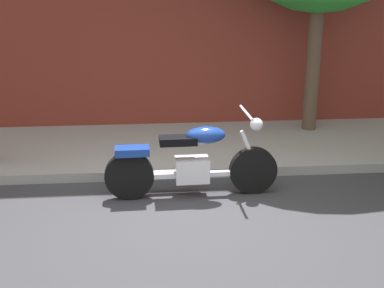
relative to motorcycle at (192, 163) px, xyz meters
The scene contains 3 objects.
ground_plane 0.81m from the motorcycle, 107.20° to the right, with size 60.00×60.00×0.00m, color #38383D.
sidewalk 1.85m from the motorcycle, 96.17° to the left, with size 18.17×2.45×0.14m, color #9C9C9C.
motorcycle is the anchor object (origin of this frame).
Camera 1 is at (-0.37, -5.82, 2.86)m, focal length 49.39 mm.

